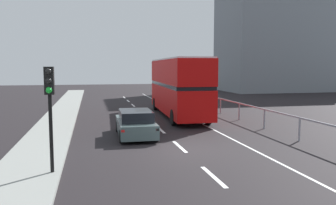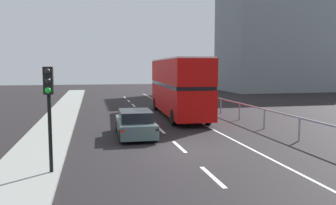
{
  "view_description": "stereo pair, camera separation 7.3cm",
  "coord_description": "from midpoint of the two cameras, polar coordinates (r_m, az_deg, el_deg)",
  "views": [
    {
      "loc": [
        -3.9,
        -14.5,
        3.61
      ],
      "look_at": [
        0.75,
        6.11,
        1.44
      ],
      "focal_mm": 36.63,
      "sensor_mm": 36.0,
      "label": 1
    },
    {
      "loc": [
        -3.83,
        -14.51,
        3.61
      ],
      "look_at": [
        0.75,
        6.11,
        1.44
      ],
      "focal_mm": 36.63,
      "sensor_mm": 36.0,
      "label": 2
    }
  ],
  "objects": [
    {
      "name": "lane_paint_markings",
      "position": [
        23.68,
        1.32,
        -2.91
      ],
      "size": [
        3.15,
        46.0,
        0.01
      ],
      "color": "silver",
      "rests_on": "ground"
    },
    {
      "name": "bridge_side_railing",
      "position": [
        25.65,
        10.09,
        -0.17
      ],
      "size": [
        0.1,
        42.0,
        1.19
      ],
      "color": "#928F99",
      "rests_on": "ground"
    },
    {
      "name": "hatchback_car_near",
      "position": [
        18.05,
        -5.56,
        -3.53
      ],
      "size": [
        1.92,
        4.39,
        1.39
      ],
      "rotation": [
        0.0,
        0.0,
        -0.02
      ],
      "color": "#415353",
      "rests_on": "ground"
    },
    {
      "name": "double_decker_bus_red",
      "position": [
        25.28,
        1.61,
        2.83
      ],
      "size": [
        2.9,
        11.14,
        4.25
      ],
      "rotation": [
        0.0,
        0.0,
        -0.04
      ],
      "color": "#BF0A08",
      "rests_on": "ground"
    },
    {
      "name": "traffic_signal_pole",
      "position": [
        11.78,
        -19.27,
        1.41
      ],
      "size": [
        0.3,
        0.42,
        3.49
      ],
      "color": "black",
      "rests_on": "near_sidewalk_kerb"
    },
    {
      "name": "distant_building_block",
      "position": [
        57.54,
        19.6,
        11.71
      ],
      "size": [
        21.43,
        10.93,
        19.59
      ],
      "color": "gray",
      "rests_on": "ground"
    },
    {
      "name": "near_sidewalk_kerb",
      "position": [
        15.1,
        -21.1,
        -8.1
      ],
      "size": [
        2.34,
        80.0,
        0.14
      ],
      "primitive_type": "cube",
      "color": "gray",
      "rests_on": "ground"
    },
    {
      "name": "ground_plane",
      "position": [
        15.45,
        2.17,
        -7.84
      ],
      "size": [
        74.5,
        120.0,
        0.1
      ],
      "primitive_type": "cube",
      "color": "black"
    }
  ]
}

